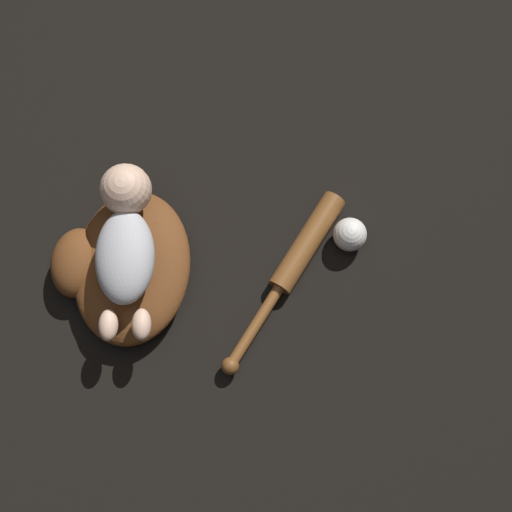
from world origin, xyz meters
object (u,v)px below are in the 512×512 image
object	(u,v)px
baseball_bat	(296,261)
baby_figure	(125,236)
baseball	(350,235)
baseball_glove	(123,267)

from	to	relation	value
baseball_bat	baby_figure	bearing A→B (deg)	83.44
baseball_bat	baseball	bearing A→B (deg)	-66.75
baseball_glove	baseball_bat	xyz separation A→B (m)	(0.00, -0.36, -0.02)
baseball_glove	baseball	world-z (taller)	baseball_glove
baseball_glove	baseball	bearing A→B (deg)	-83.98
baby_figure	baseball	distance (m)	0.46
baseball_glove	baby_figure	xyz separation A→B (m)	(0.04, -0.02, 0.09)
baseball	baseball_glove	bearing A→B (deg)	96.02
baby_figure	baseball_bat	distance (m)	0.36
baseball_glove	baseball	size ratio (longest dim) A/B	4.97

